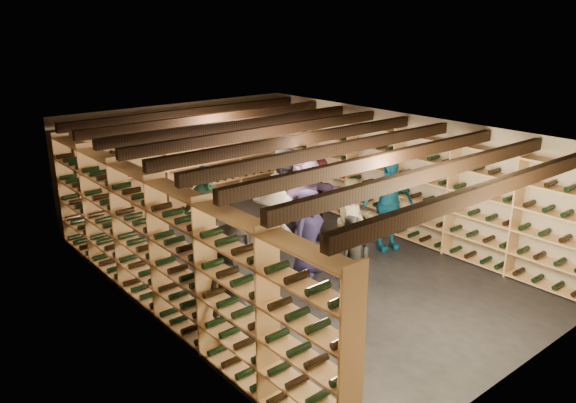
% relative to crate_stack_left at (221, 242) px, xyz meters
% --- Properties ---
extents(ground, '(8.00, 8.00, 0.00)m').
position_rel_crate_stack_left_xyz_m(ground, '(0.72, -1.31, -0.26)').
color(ground, black).
rests_on(ground, ground).
extents(walls, '(5.52, 8.02, 2.40)m').
position_rel_crate_stack_left_xyz_m(walls, '(0.72, -1.31, 0.95)').
color(walls, '#B2A48B').
rests_on(walls, ground).
extents(ceiling, '(5.50, 8.00, 0.01)m').
position_rel_crate_stack_left_xyz_m(ceiling, '(0.72, -1.31, 2.15)').
color(ceiling, beige).
rests_on(ceiling, walls).
extents(ceiling_joists, '(5.40, 7.12, 0.18)m').
position_rel_crate_stack_left_xyz_m(ceiling_joists, '(0.72, -1.31, 2.01)').
color(ceiling_joists, black).
rests_on(ceiling_joists, ground).
extents(wine_rack_left, '(0.32, 7.50, 2.15)m').
position_rel_crate_stack_left_xyz_m(wine_rack_left, '(-1.85, -1.31, 0.82)').
color(wine_rack_left, tan).
rests_on(wine_rack_left, ground).
extents(wine_rack_right, '(0.32, 7.50, 2.15)m').
position_rel_crate_stack_left_xyz_m(wine_rack_right, '(3.29, -1.31, 0.82)').
color(wine_rack_right, tan).
rests_on(wine_rack_right, ground).
extents(wine_rack_back, '(4.70, 0.30, 2.15)m').
position_rel_crate_stack_left_xyz_m(wine_rack_back, '(0.72, 2.52, 0.82)').
color(wine_rack_back, tan).
rests_on(wine_rack_back, ground).
extents(crate_stack_left, '(0.54, 0.40, 0.51)m').
position_rel_crate_stack_left_xyz_m(crate_stack_left, '(0.00, 0.00, 0.00)').
color(crate_stack_left, tan).
rests_on(crate_stack_left, ground).
extents(crate_stack_right, '(0.57, 0.45, 0.34)m').
position_rel_crate_stack_left_xyz_m(crate_stack_right, '(1.91, -0.01, -0.09)').
color(crate_stack_right, tan).
rests_on(crate_stack_right, ground).
extents(crate_loose, '(0.53, 0.38, 0.17)m').
position_rel_crate_stack_left_xyz_m(crate_loose, '(2.56, 1.00, -0.17)').
color(crate_loose, tan).
rests_on(crate_loose, ground).
extents(person_0, '(0.89, 0.65, 1.68)m').
position_rel_crate_stack_left_xyz_m(person_0, '(-1.46, -2.53, 0.58)').
color(person_0, black).
rests_on(person_0, ground).
extents(person_1, '(0.55, 0.36, 1.50)m').
position_rel_crate_stack_left_xyz_m(person_1, '(0.33, -3.00, 0.49)').
color(person_1, black).
rests_on(person_1, ground).
extents(person_2, '(0.88, 0.78, 1.53)m').
position_rel_crate_stack_left_xyz_m(person_2, '(1.64, -1.73, 0.51)').
color(person_2, brown).
rests_on(person_2, ground).
extents(person_4, '(1.11, 0.75, 1.75)m').
position_rel_crate_stack_left_xyz_m(person_4, '(2.56, -1.72, 0.62)').
color(person_4, '#135F88').
rests_on(person_4, ground).
extents(person_6, '(0.84, 0.68, 1.49)m').
position_rel_crate_stack_left_xyz_m(person_6, '(0.72, -1.58, 0.49)').
color(person_6, '#24204A').
rests_on(person_6, ground).
extents(person_7, '(0.69, 0.59, 1.61)m').
position_rel_crate_stack_left_xyz_m(person_7, '(1.14, -2.21, 0.55)').
color(person_7, gray).
rests_on(person_7, ground).
extents(person_8, '(0.81, 0.63, 1.65)m').
position_rel_crate_stack_left_xyz_m(person_8, '(1.93, -0.57, 0.57)').
color(person_8, '#4D191D').
rests_on(person_8, ground).
extents(person_9, '(1.12, 0.72, 1.63)m').
position_rel_crate_stack_left_xyz_m(person_9, '(0.05, -1.47, 0.56)').
color(person_9, '#ADA49E').
rests_on(person_9, ground).
extents(person_10, '(1.08, 0.60, 1.74)m').
position_rel_crate_stack_left_xyz_m(person_10, '(-0.30, -0.01, 0.62)').
color(person_10, '#1F442F').
rests_on(person_10, ground).
extents(person_11, '(1.79, 0.83, 1.86)m').
position_rel_crate_stack_left_xyz_m(person_11, '(1.40, -0.74, 0.67)').
color(person_11, slate).
rests_on(person_11, ground).
extents(person_12, '(1.02, 0.83, 1.80)m').
position_rel_crate_stack_left_xyz_m(person_12, '(1.52, -0.01, 0.65)').
color(person_12, '#2F3134').
rests_on(person_12, ground).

